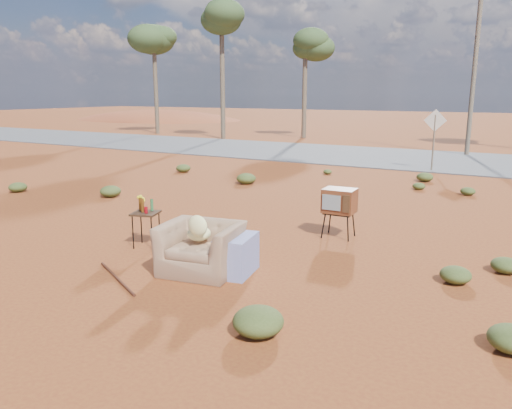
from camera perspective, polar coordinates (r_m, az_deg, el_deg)
The scene contains 13 objects.
ground at distance 8.57m, azimuth -5.97°, elevation -6.23°, with size 140.00×140.00×0.00m, color brown.
highway at distance 22.27m, azimuth 17.01°, elevation 5.06°, with size 140.00×7.00×0.04m, color #565659.
dirt_mound at distance 53.49m, azimuth -11.26°, elevation 9.51°, with size 26.00×18.00×2.00m, color brown.
armchair at distance 7.83m, azimuth -5.59°, elevation -4.33°, with size 1.49×1.11×1.04m.
tv_unit at distance 9.74m, azimuth 9.51°, elevation 0.35°, with size 0.62×0.51×0.96m.
side_table at distance 9.29m, azimuth -12.63°, elevation -0.68°, with size 0.57×0.57×0.92m.
rusty_bar at distance 7.92m, azimuth -15.60°, elevation -8.10°, with size 0.04×0.04×1.58m, color #4D2214.
road_sign at distance 18.91m, azimuth 19.73°, elevation 8.13°, with size 0.78×0.06×2.19m.
eucalyptus_far_left at distance 35.12m, azimuth -11.60°, elevation 17.64°, with size 3.20×3.20×7.10m.
eucalyptus_left at distance 30.85m, azimuth -3.96°, elevation 20.41°, with size 3.20×3.20×8.10m.
eucalyptus_near_left at distance 31.41m, azimuth 5.68°, elevation 17.55°, with size 3.20×3.20×6.60m.
utility_pole_center at distance 24.28m, azimuth 23.78°, elevation 14.93°, with size 1.40×0.20×8.00m.
scrub_patch at distance 12.60m, azimuth 2.56°, elevation 0.64°, with size 17.49×8.07×0.33m.
Camera 1 is at (4.73, -6.58, 2.77)m, focal length 35.00 mm.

